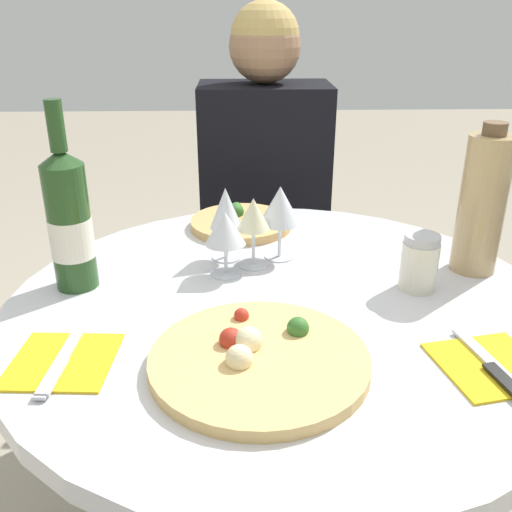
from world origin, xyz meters
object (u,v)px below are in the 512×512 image
Objects in this scene: dining_table at (281,363)px; tall_carafe at (482,204)px; wine_bottle at (69,221)px; chair_behind_diner at (263,255)px; seated_diner at (265,238)px; pizza_large at (258,358)px.

tall_carafe is (0.39, 0.12, 0.27)m from dining_table.
wine_bottle is at bearing 169.65° from dining_table.
tall_carafe reaches higher than chair_behind_diner.
wine_bottle is 0.78m from tall_carafe.
dining_table is 3.40× the size of tall_carafe.
dining_table is at bearing -162.98° from tall_carafe.
tall_carafe is (0.39, -0.70, 0.42)m from chair_behind_diner.
tall_carafe is at bearing 119.17° from chair_behind_diner.
seated_diner is at bearing 124.83° from tall_carafe.
dining_table is at bearing 75.78° from pizza_large.
dining_table is 0.83× the size of seated_diner.
dining_table is at bearing 90.07° from seated_diner.
pizza_large is (-0.05, -0.20, 0.15)m from dining_table.
seated_diner is (-0.00, 0.68, -0.02)m from dining_table.
seated_diner is at bearing 86.76° from pizza_large.
tall_carafe is (0.44, 0.32, 0.13)m from pizza_large.
pizza_large is at bearing -144.07° from tall_carafe.
seated_diner is 0.90m from pizza_large.
tall_carafe is (0.77, 0.05, 0.01)m from wine_bottle.
wine_bottle reaches higher than chair_behind_diner.
seated_diner reaches higher than tall_carafe.
pizza_large is at bearing 87.20° from chair_behind_diner.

